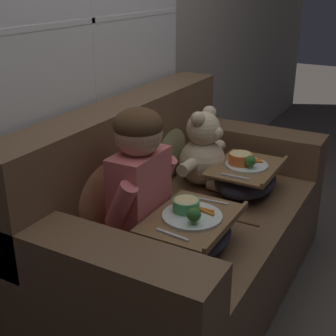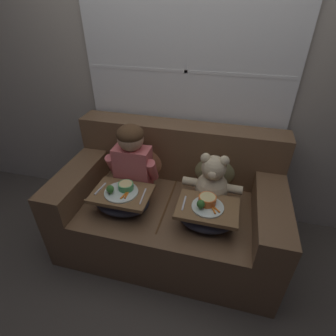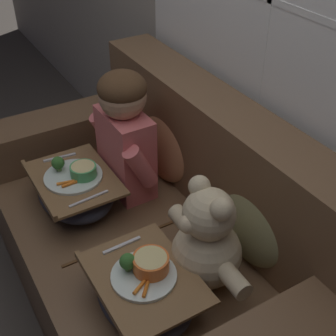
{
  "view_description": "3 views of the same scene",
  "coord_description": "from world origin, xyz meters",
  "px_view_note": "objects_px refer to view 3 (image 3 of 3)",
  "views": [
    {
      "loc": [
        -1.8,
        -0.9,
        1.51
      ],
      "look_at": [
        0.04,
        0.13,
        0.64
      ],
      "focal_mm": 50.0,
      "sensor_mm": 36.0,
      "label": 1
    },
    {
      "loc": [
        0.38,
        -1.51,
        1.8
      ],
      "look_at": [
        0.0,
        -0.05,
        0.79
      ],
      "focal_mm": 28.0,
      "sensor_mm": 36.0,
      "label": 2
    },
    {
      "loc": [
        1.23,
        -0.63,
        1.78
      ],
      "look_at": [
        -0.03,
        0.11,
        0.73
      ],
      "focal_mm": 50.0,
      "sensor_mm": 36.0,
      "label": 3
    }
  ],
  "objects_px": {
    "child_figure": "(124,128)",
    "lap_tray_child": "(75,190)",
    "throw_pillow_behind_teddy": "(256,218)",
    "teddy_bear": "(206,243)",
    "couch": "(161,248)",
    "throw_pillow_behind_child": "(169,139)",
    "lap_tray_teddy": "(144,290)"
  },
  "relations": [
    {
      "from": "couch",
      "to": "teddy_bear",
      "type": "bearing_deg",
      "value": -0.14
    },
    {
      "from": "teddy_bear",
      "to": "lap_tray_child",
      "type": "xyz_separation_m",
      "value": [
        -0.62,
        -0.24,
        -0.09
      ]
    },
    {
      "from": "throw_pillow_behind_teddy",
      "to": "lap_tray_teddy",
      "type": "bearing_deg",
      "value": -90.11
    },
    {
      "from": "child_figure",
      "to": "teddy_bear",
      "type": "bearing_deg",
      "value": -0.44
    },
    {
      "from": "throw_pillow_behind_child",
      "to": "lap_tray_teddy",
      "type": "distance_m",
      "value": 0.78
    },
    {
      "from": "child_figure",
      "to": "teddy_bear",
      "type": "height_order",
      "value": "child_figure"
    },
    {
      "from": "lap_tray_teddy",
      "to": "child_figure",
      "type": "bearing_deg",
      "value": 158.43
    },
    {
      "from": "throw_pillow_behind_child",
      "to": "lap_tray_child",
      "type": "relative_size",
      "value": 0.98
    },
    {
      "from": "throw_pillow_behind_child",
      "to": "lap_tray_child",
      "type": "bearing_deg",
      "value": -89.98
    },
    {
      "from": "throw_pillow_behind_teddy",
      "to": "lap_tray_child",
      "type": "distance_m",
      "value": 0.78
    },
    {
      "from": "throw_pillow_behind_child",
      "to": "throw_pillow_behind_teddy",
      "type": "relative_size",
      "value": 1.11
    },
    {
      "from": "throw_pillow_behind_teddy",
      "to": "child_figure",
      "type": "distance_m",
      "value": 0.67
    },
    {
      "from": "teddy_bear",
      "to": "lap_tray_child",
      "type": "distance_m",
      "value": 0.67
    },
    {
      "from": "lap_tray_child",
      "to": "throw_pillow_behind_teddy",
      "type": "bearing_deg",
      "value": 36.58
    },
    {
      "from": "teddy_bear",
      "to": "throw_pillow_behind_teddy",
      "type": "bearing_deg",
      "value": 89.95
    },
    {
      "from": "throw_pillow_behind_teddy",
      "to": "teddy_bear",
      "type": "relative_size",
      "value": 0.84
    },
    {
      "from": "couch",
      "to": "child_figure",
      "type": "bearing_deg",
      "value": 179.27
    },
    {
      "from": "throw_pillow_behind_child",
      "to": "teddy_bear",
      "type": "bearing_deg",
      "value": -19.51
    },
    {
      "from": "throw_pillow_behind_teddy",
      "to": "lap_tray_child",
      "type": "bearing_deg",
      "value": -143.42
    },
    {
      "from": "throw_pillow_behind_child",
      "to": "couch",
      "type": "bearing_deg",
      "value": -35.22
    },
    {
      "from": "couch",
      "to": "lap_tray_teddy",
      "type": "height_order",
      "value": "couch"
    },
    {
      "from": "throw_pillow_behind_child",
      "to": "lap_tray_teddy",
      "type": "height_order",
      "value": "throw_pillow_behind_child"
    },
    {
      "from": "teddy_bear",
      "to": "lap_tray_teddy",
      "type": "height_order",
      "value": "teddy_bear"
    },
    {
      "from": "child_figure",
      "to": "lap_tray_teddy",
      "type": "relative_size",
      "value": 1.37
    },
    {
      "from": "throw_pillow_behind_child",
      "to": "lap_tray_teddy",
      "type": "xyz_separation_m",
      "value": [
        0.62,
        -0.46,
        -0.11
      ]
    },
    {
      "from": "child_figure",
      "to": "lap_tray_child",
      "type": "xyz_separation_m",
      "value": [
        0.0,
        -0.25,
        -0.23
      ]
    },
    {
      "from": "throw_pillow_behind_child",
      "to": "teddy_bear",
      "type": "xyz_separation_m",
      "value": [
        0.62,
        -0.22,
        -0.01
      ]
    },
    {
      "from": "lap_tray_teddy",
      "to": "lap_tray_child",
      "type": "bearing_deg",
      "value": -179.98
    },
    {
      "from": "couch",
      "to": "throw_pillow_behind_child",
      "type": "xyz_separation_m",
      "value": [
        -0.31,
        0.22,
        0.31
      ]
    },
    {
      "from": "throw_pillow_behind_teddy",
      "to": "teddy_bear",
      "type": "height_order",
      "value": "teddy_bear"
    },
    {
      "from": "lap_tray_child",
      "to": "lap_tray_teddy",
      "type": "xyz_separation_m",
      "value": [
        0.62,
        0.0,
        0.0
      ]
    },
    {
      "from": "couch",
      "to": "child_figure",
      "type": "relative_size",
      "value": 2.98
    }
  ]
}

